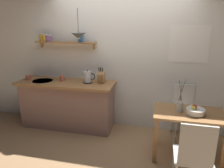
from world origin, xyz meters
name	(u,v)px	position (x,y,z in m)	size (l,w,h in m)	color
ground_plane	(114,140)	(0.00, 0.00, 0.00)	(14.00, 14.00, 0.00)	#A87F56
back_wall	(133,58)	(0.20, 0.65, 1.35)	(6.80, 0.11, 2.70)	white
kitchen_counter	(68,104)	(-1.00, 0.32, 0.46)	(1.83, 0.63, 0.92)	gray
wall_shelf	(60,40)	(-1.15, 0.49, 1.67)	(1.17, 0.20, 0.31)	#9E6B3D
dining_table	(188,121)	(1.15, -0.21, 0.61)	(1.00, 0.61, 0.74)	#9E6B3D
dining_chair_near	(194,154)	(1.15, -0.92, 0.52)	(0.44, 0.42, 0.95)	silver
dining_chair_far	(184,109)	(1.16, 0.42, 0.52)	(0.47, 0.49, 0.94)	white
fruit_bowl	(195,111)	(1.22, -0.26, 0.79)	(0.26, 0.26, 0.14)	silver
twig_vase	(180,106)	(1.02, -0.19, 0.82)	(0.10, 0.10, 0.49)	#B7B2A8
electric_kettle	(88,77)	(-0.57, 0.33, 1.02)	(0.25, 0.17, 0.24)	black
knife_block	(101,77)	(-0.33, 0.37, 1.03)	(0.11, 0.19, 0.30)	tan
coffee_mug_by_sink	(62,78)	(-1.09, 0.35, 0.97)	(0.12, 0.08, 0.11)	#C6664C
coffee_mug_spare	(28,77)	(-1.78, 0.29, 0.96)	(0.13, 0.10, 0.09)	#C6664C
pendant_lamp	(79,36)	(-0.68, 0.23, 1.77)	(0.26, 0.26, 0.50)	black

